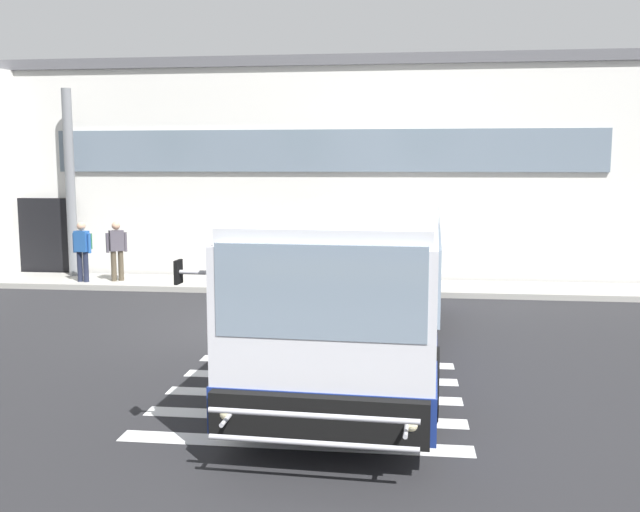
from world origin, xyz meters
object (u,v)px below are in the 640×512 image
Objects in this scene: entry_support_column at (70,183)px; bus_main_foreground at (365,281)px; passenger_near_column at (83,247)px; passenger_by_doorway at (117,248)px.

entry_support_column is 11.55m from bus_main_foreground.
bus_main_foreground reaches higher than passenger_near_column.
bus_main_foreground is at bearing -40.56° from passenger_by_doorway.
passenger_near_column is 1.00× the size of passenger_by_doorway.
bus_main_foreground is 9.62m from passenger_by_doorway.
entry_support_column is 3.24× the size of passenger_near_column.
entry_support_column reaches higher than bus_main_foreground.
passenger_by_doorway is (-7.31, 6.26, -0.25)m from bus_main_foreground.
passenger_near_column is at bearing -165.07° from passenger_by_doorway.
entry_support_column is at bearing 141.80° from bus_main_foreground.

